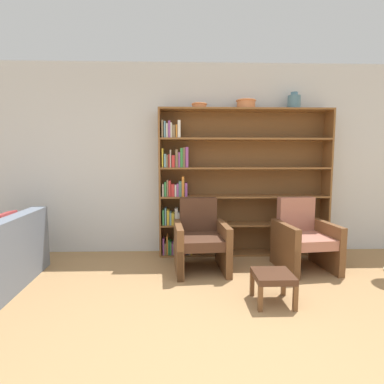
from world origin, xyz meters
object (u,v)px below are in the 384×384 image
at_px(vase_tall, 294,102).
at_px(footstool, 273,278).
at_px(armchair_cushioned, 303,238).
at_px(bowl_copper, 246,104).
at_px(armchair_leather, 201,239).
at_px(bookshelf, 230,185).
at_px(bowl_sage, 199,106).

height_order(vase_tall, footstool, vase_tall).
distance_m(armchair_cushioned, footstool, 1.15).
relative_size(bowl_copper, footstool, 0.77).
distance_m(bowl_copper, armchair_leather, 1.98).
bearing_deg(bowl_copper, armchair_leather, -138.21).
bearing_deg(armchair_cushioned, bookshelf, -42.46).
bearing_deg(armchair_cushioned, bowl_sage, -31.12).
distance_m(bowl_sage, armchair_leather, 1.84).
distance_m(bookshelf, armchair_leather, 0.99).
distance_m(vase_tall, footstool, 2.56).
relative_size(bookshelf, armchair_cushioned, 2.75).
distance_m(vase_tall, armchair_cushioned, 1.89).
bearing_deg(bowl_copper, footstool, -90.84).
bearing_deg(armchair_cushioned, vase_tall, -99.74).
xyz_separation_m(bookshelf, bowl_copper, (0.21, -0.02, 1.13)).
relative_size(bookshelf, vase_tall, 10.49).
bearing_deg(vase_tall, bowl_sage, -180.00).
xyz_separation_m(bookshelf, footstool, (0.19, -1.54, -0.77)).
bearing_deg(bowl_sage, vase_tall, 0.00).
distance_m(armchair_leather, footstool, 1.13).
bearing_deg(armchair_cushioned, bowl_copper, -49.21).
relative_size(bowl_copper, vase_tall, 1.20).
relative_size(bowl_sage, bowl_copper, 0.80).
xyz_separation_m(bookshelf, vase_tall, (0.89, -0.02, 1.17)).
xyz_separation_m(bowl_sage, armchair_leather, (-0.01, -0.59, -1.74)).
relative_size(bookshelf, bowl_copper, 8.72).
distance_m(bookshelf, bowl_sage, 1.19).
xyz_separation_m(vase_tall, footstool, (-0.70, -1.52, -1.94)).
distance_m(bookshelf, vase_tall, 1.47).
xyz_separation_m(bowl_sage, armchair_cushioned, (1.30, -0.59, -1.74)).
bearing_deg(armchair_cushioned, armchair_leather, -6.50).
relative_size(armchair_cushioned, footstool, 2.43).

